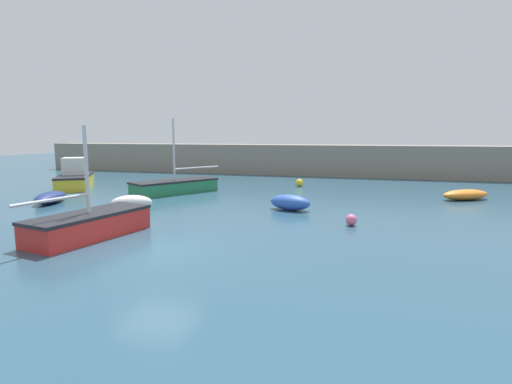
% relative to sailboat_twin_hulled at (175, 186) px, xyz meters
% --- Properties ---
extents(ground_plane, '(120.00, 120.00, 0.20)m').
position_rel_sailboat_twin_hulled_xyz_m(ground_plane, '(5.72, -12.13, -0.57)').
color(ground_plane, '#284C60').
extents(harbor_breakwater, '(55.35, 3.83, 2.87)m').
position_rel_sailboat_twin_hulled_xyz_m(harbor_breakwater, '(5.72, 15.15, 0.97)').
color(harbor_breakwater, gray).
rests_on(harbor_breakwater, ground_plane).
extents(sailboat_twin_hulled, '(4.57, 6.08, 4.86)m').
position_rel_sailboat_twin_hulled_xyz_m(sailboat_twin_hulled, '(0.00, 0.00, 0.00)').
color(sailboat_twin_hulled, '#287A4C').
rests_on(sailboat_twin_hulled, ground_plane).
extents(sailboat_short_mast, '(2.59, 5.33, 4.14)m').
position_rel_sailboat_twin_hulled_xyz_m(sailboat_short_mast, '(2.42, -11.27, 0.03)').
color(sailboat_short_mast, red).
rests_on(sailboat_short_mast, ground_plane).
extents(dinghy_near_pier, '(2.40, 1.63, 0.78)m').
position_rel_sailboat_twin_hulled_xyz_m(dinghy_near_pier, '(8.49, -3.74, -0.07)').
color(dinghy_near_pier, '#2D56B7').
rests_on(dinghy_near_pier, ground_plane).
extents(motorboat_grey_hull, '(4.70, 5.66, 2.17)m').
position_rel_sailboat_twin_hulled_xyz_m(motorboat_grey_hull, '(-8.33, 0.50, 0.28)').
color(motorboat_grey_hull, yellow).
rests_on(motorboat_grey_hull, ground_plane).
extents(fishing_dinghy_green, '(2.23, 1.79, 0.78)m').
position_rel_sailboat_twin_hulled_xyz_m(fishing_dinghy_green, '(0.78, -6.11, -0.08)').
color(fishing_dinghy_green, white).
rests_on(fishing_dinghy_green, ground_plane).
extents(rowboat_blue_near, '(2.13, 3.16, 0.64)m').
position_rel_sailboat_twin_hulled_xyz_m(rowboat_blue_near, '(-4.89, -5.51, -0.15)').
color(rowboat_blue_near, navy).
rests_on(rowboat_blue_near, ground_plane).
extents(open_tender_yellow, '(3.19, 2.59, 0.61)m').
position_rel_sailboat_twin_hulled_xyz_m(open_tender_yellow, '(17.78, 2.41, -0.16)').
color(open_tender_yellow, orange).
rests_on(open_tender_yellow, ground_plane).
extents(mooring_buoy_pink, '(0.48, 0.48, 0.48)m').
position_rel_sailboat_twin_hulled_xyz_m(mooring_buoy_pink, '(11.69, -6.49, -0.22)').
color(mooring_buoy_pink, '#EA668C').
rests_on(mooring_buoy_pink, ground_plane).
extents(mooring_buoy_yellow, '(0.57, 0.57, 0.57)m').
position_rel_sailboat_twin_hulled_xyz_m(mooring_buoy_yellow, '(7.25, 5.75, -0.18)').
color(mooring_buoy_yellow, yellow).
rests_on(mooring_buoy_yellow, ground_plane).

